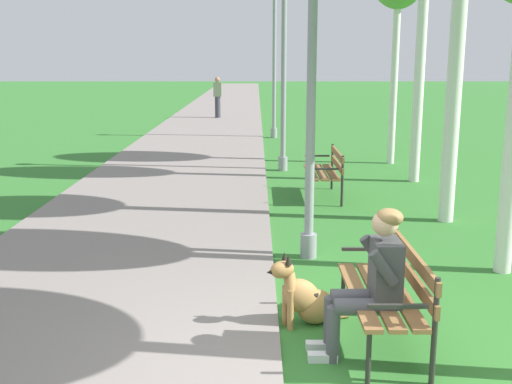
# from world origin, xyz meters

# --- Properties ---
(paved_path) EXTENTS (3.69, 60.00, 0.04)m
(paved_path) POSITION_xyz_m (-2.23, 24.00, 0.02)
(paved_path) COLOR gray
(paved_path) RESTS_ON ground
(park_bench_near) EXTENTS (0.55, 1.50, 0.85)m
(park_bench_near) POSITION_xyz_m (0.55, 0.69, 0.51)
(park_bench_near) COLOR olive
(park_bench_near) RESTS_ON ground
(park_bench_mid) EXTENTS (0.55, 1.50, 0.85)m
(park_bench_mid) POSITION_xyz_m (0.64, 6.40, 0.51)
(park_bench_mid) COLOR olive
(park_bench_mid) RESTS_ON ground
(person_seated_on_near_bench) EXTENTS (0.74, 0.49, 1.25)m
(person_seated_on_near_bench) POSITION_xyz_m (0.34, 0.47, 0.68)
(person_seated_on_near_bench) COLOR #4C4C51
(person_seated_on_near_bench) RESTS_ON ground
(dog_shepherd) EXTENTS (0.80, 0.43, 0.71)m
(dog_shepherd) POSITION_xyz_m (-0.13, 1.08, 0.26)
(dog_shepherd) COLOR #B27F47
(dog_shepherd) RESTS_ON ground
(lamp_post_near) EXTENTS (0.24, 0.24, 4.52)m
(lamp_post_near) POSITION_xyz_m (0.05, 3.05, 2.34)
(lamp_post_near) COLOR gray
(lamp_post_near) RESTS_ON ground
(lamp_post_mid) EXTENTS (0.24, 0.24, 4.76)m
(lamp_post_mid) POSITION_xyz_m (-0.01, 9.04, 2.46)
(lamp_post_mid) COLOR gray
(lamp_post_mid) RESTS_ON ground
(lamp_post_far) EXTENTS (0.24, 0.24, 4.35)m
(lamp_post_far) POSITION_xyz_m (-0.04, 14.65, 2.25)
(lamp_post_far) COLOR gray
(lamp_post_far) RESTS_ON ground
(pedestrian_distant) EXTENTS (0.32, 0.22, 1.65)m
(pedestrian_distant) POSITION_xyz_m (-2.12, 20.73, 0.84)
(pedestrian_distant) COLOR #383842
(pedestrian_distant) RESTS_ON ground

